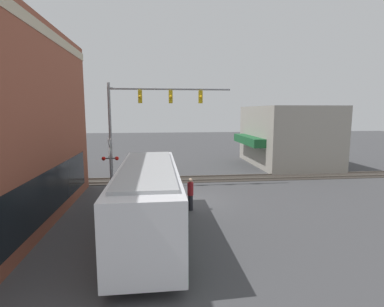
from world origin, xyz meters
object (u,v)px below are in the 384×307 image
at_px(city_bus, 148,197).
at_px(parked_car_silver, 153,162).
at_px(pedestrian_near_bus, 190,194).
at_px(crossing_signal, 110,158).
at_px(pedestrian_at_crossing, 121,179).

bearing_deg(city_bus, parked_car_silver, -0.00).
bearing_deg(pedestrian_near_bus, crossing_signal, 46.40).
relative_size(parked_car_silver, pedestrian_near_bus, 2.36).
bearing_deg(crossing_signal, city_bus, -160.53).
bearing_deg(pedestrian_near_bus, pedestrian_at_crossing, 44.90).
height_order(parked_car_silver, pedestrian_near_bus, pedestrian_near_bus).
height_order(pedestrian_near_bus, pedestrian_at_crossing, pedestrian_near_bus).
xyz_separation_m(city_bus, pedestrian_near_bus, (3.21, -2.24, -0.82)).
distance_m(crossing_signal, parked_car_silver, 8.16).
bearing_deg(pedestrian_near_bus, parked_car_silver, 10.30).
relative_size(city_bus, parked_car_silver, 2.30).
height_order(city_bus, pedestrian_near_bus, city_bus).
height_order(city_bus, parked_car_silver, city_bus).
xyz_separation_m(pedestrian_near_bus, pedestrian_at_crossing, (4.35, 4.33, -0.01)).
bearing_deg(parked_car_silver, pedestrian_at_crossing, 165.23).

